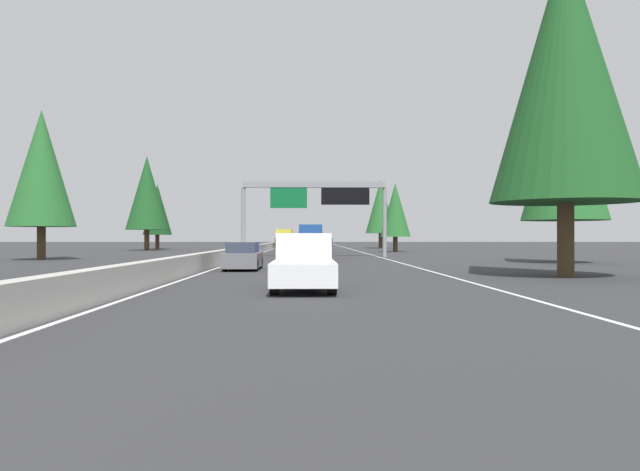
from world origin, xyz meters
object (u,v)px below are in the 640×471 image
Objects in this scene: conifer_left_far at (157,210)px; box_truck_distant_b at (285,238)px; conifer_right_near at (565,146)px; conifer_left_mid at (147,193)px; minivan_distant_a at (312,247)px; conifer_right_mid at (395,210)px; conifer_right_far at (381,207)px; conifer_left_near at (41,168)px; sedan_far_left at (290,243)px; sign_gantry_overhead at (316,197)px; pickup_mid_center at (304,261)px; bus_near_right at (310,237)px; conifer_right_foreground at (565,71)px; sedan_near_center at (243,257)px.

box_truck_distant_b is at bearing -70.52° from conifer_left_far.
conifer_left_mid is (39.21, 38.61, -0.38)m from conifer_right_near.
conifer_right_mid reaches higher than minivan_distant_a.
conifer_left_mid is (-14.50, 32.64, 1.02)m from conifer_right_far.
sedan_far_left is at bearing -14.84° from conifer_left_near.
conifer_right_mid is 32.84m from conifer_left_mid.
sign_gantry_overhead is 0.97× the size of conifer_right_near.
sign_gantry_overhead is 2.26× the size of pickup_mid_center.
sign_gantry_overhead is 1.49× the size of box_truck_distant_b.
conifer_left_near is at bearing 145.96° from conifer_right_far.
sedan_far_left is 74.74m from conifer_right_near.
pickup_mid_center is 49.76m from bus_near_right.
conifer_right_mid is at bearing -11.71° from pickup_mid_center.
conifer_right_near is at bearing -135.44° from conifer_left_mid.
bus_near_right is 31.75m from conifer_left_near.
bus_near_right is 26.82m from conifer_right_far.
sedan_far_left is 0.52× the size of box_truck_distant_b.
bus_near_right is at bearing -170.87° from box_truck_distant_b.
conifer_right_foreground is (-20.11, -11.06, 8.08)m from minivan_distant_a.
conifer_left_near reaches higher than conifer_left_far.
conifer_right_mid is at bearing -27.39° from sign_gantry_overhead.
conifer_left_near reaches higher than conifer_right_mid.
bus_near_right is 24.21m from conifer_left_mid.
pickup_mid_center is at bearing 178.47° from sign_gantry_overhead.
conifer_right_mid is 0.86× the size of conifer_left_far.
minivan_distant_a is 49.25m from conifer_right_far.
minivan_distant_a is at bearing -90.99° from conifer_left_near.
pickup_mid_center is 1.12× the size of minivan_distant_a.
conifer_left_mid is at bearing -174.72° from conifer_left_far.
conifer_right_mid is (50.60, -10.49, 4.04)m from pickup_mid_center.
sedan_far_left is (79.81, -0.12, 0.00)m from sedan_near_center.
sedan_far_left is at bearing 18.51° from conifer_right_mid.
sedan_far_left is at bearing -38.59° from conifer_left_far.
conifer_left_near is at bearing 57.31° from conifer_right_foreground.
sedan_far_left is (59.43, 4.03, -4.54)m from sign_gantry_overhead.
conifer_right_mid is 36.77m from conifer_left_far.
conifer_right_far is 35.73m from conifer_left_mid.
sign_gantry_overhead reaches higher than box_truck_distant_b.
conifer_left_far reaches higher than minivan_distant_a.
box_truck_distant_b is 0.79× the size of conifer_right_far.
conifer_left_near is at bearing 165.16° from sedan_far_left.
minivan_distant_a is 40.07m from conifer_left_mid.
sedan_far_left is 87.15m from conifer_right_foreground.
minivan_distant_a reaches higher than sedan_far_left.
conifer_left_near is (0.36, 20.83, 6.09)m from minivan_distant_a.
sedan_far_left is at bearing -1.24° from box_truck_distant_b.
sedan_near_center is at bearing -130.80° from conifer_left_near.
conifer_left_near is 41.61m from conifer_left_far.
conifer_right_mid is (18.61, -9.64, -0.27)m from sign_gantry_overhead.
minivan_distant_a is 65.50m from sedan_far_left.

